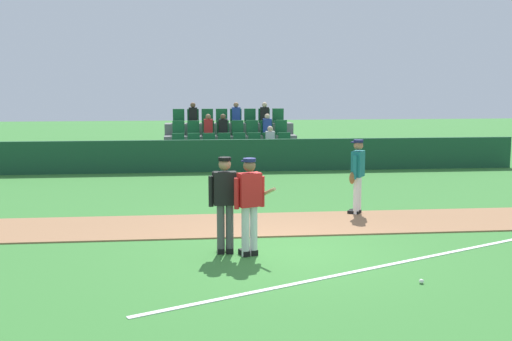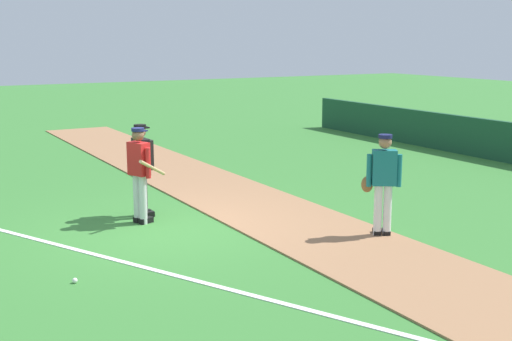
{
  "view_description": "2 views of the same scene",
  "coord_description": "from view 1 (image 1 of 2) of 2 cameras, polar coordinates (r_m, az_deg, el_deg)",
  "views": [
    {
      "loc": [
        -1.57,
        -11.3,
        3.1
      ],
      "look_at": [
        -0.19,
        1.61,
        1.28
      ],
      "focal_mm": 44.86,
      "sensor_mm": 36.0,
      "label": 1
    },
    {
      "loc": [
        10.9,
        -4.3,
        3.33
      ],
      "look_at": [
        0.77,
        1.47,
        1.03
      ],
      "focal_mm": 47.2,
      "sensor_mm": 36.0,
      "label": 2
    }
  ],
  "objects": [
    {
      "name": "foul_line_chalk",
      "position": [
        12.13,
        16.4,
        -7.13
      ],
      "size": [
        10.85,
        5.31,
        0.01
      ],
      "primitive_type": "cube",
      "rotation": [
        0.0,
        0.0,
        0.45
      ],
      "color": "white",
      "rests_on": "ground"
    },
    {
      "name": "dugout_fence",
      "position": [
        22.08,
        -1.96,
        1.35
      ],
      "size": [
        20.0,
        0.16,
        1.11
      ],
      "primitive_type": "cube",
      "color": "#19472D",
      "rests_on": "ground"
    },
    {
      "name": "stadium_bleachers",
      "position": [
        23.94,
        -2.27,
        2.05
      ],
      "size": [
        5.0,
        2.95,
        2.3
      ],
      "color": "slate",
      "rests_on": "ground"
    },
    {
      "name": "runner_teal_jersey",
      "position": [
        15.02,
        9.02,
        -0.31
      ],
      "size": [
        0.49,
        0.58,
        1.76
      ],
      "color": "white",
      "rests_on": "ground"
    },
    {
      "name": "infield_dirt_path",
      "position": [
        13.93,
        0.54,
        -4.82
      ],
      "size": [
        28.0,
        2.27,
        0.03
      ],
      "primitive_type": "cube",
      "color": "#9E704C",
      "rests_on": "ground"
    },
    {
      "name": "baseball",
      "position": [
        10.32,
        14.54,
        -9.55
      ],
      "size": [
        0.07,
        0.07,
        0.07
      ],
      "primitive_type": "sphere",
      "color": "white",
      "rests_on": "ground"
    },
    {
      "name": "umpire_home_plate",
      "position": [
        11.49,
        -2.79,
        -2.56
      ],
      "size": [
        0.59,
        0.31,
        1.76
      ],
      "color": "#4C4C4C",
      "rests_on": "ground"
    },
    {
      "name": "batter_red_jersey",
      "position": [
        11.33,
        -0.57,
        -2.87
      ],
      "size": [
        0.75,
        0.69,
        1.76
      ],
      "color": "silver",
      "rests_on": "ground"
    },
    {
      "name": "ground_plane",
      "position": [
        11.82,
        1.77,
        -7.23
      ],
      "size": [
        80.0,
        80.0,
        0.0
      ],
      "primitive_type": "plane",
      "color": "#387A33"
    }
  ]
}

